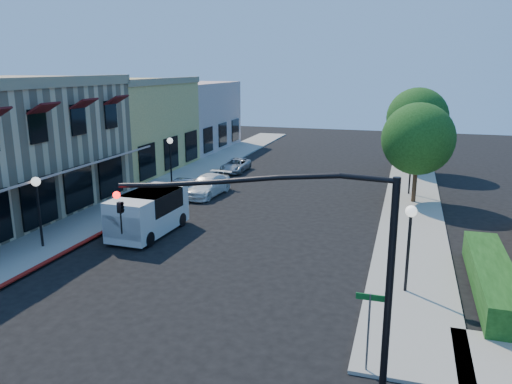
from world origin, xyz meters
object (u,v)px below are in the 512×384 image
(lamppost_left_near, at_px, (37,194))
(parked_car_b, at_px, (182,189))
(parked_car_a, at_px, (127,217))
(parked_car_c, at_px, (207,186))
(street_tree_b, at_px, (417,118))
(signal_mast_arm, at_px, (309,242))
(white_van, at_px, (148,211))
(lamppost_right_near, at_px, (410,227))
(street_tree_a, at_px, (418,139))
(parked_car_d, at_px, (236,165))
(lamppost_right_far, at_px, (411,156))
(lamppost_left_far, at_px, (170,149))
(street_name_sign, at_px, (369,320))

(lamppost_left_near, relative_size, parked_car_b, 0.99)
(parked_car_a, xyz_separation_m, parked_car_c, (1.40, 8.00, 0.06))
(street_tree_b, bearing_deg, signal_mast_arm, -95.51)
(parked_car_b, bearing_deg, street_tree_b, 43.78)
(street_tree_b, bearing_deg, white_van, -123.09)
(lamppost_right_near, relative_size, parked_car_b, 0.99)
(signal_mast_arm, bearing_deg, white_van, 136.41)
(lamppost_left_near, bearing_deg, street_tree_b, 54.21)
(signal_mast_arm, xyz_separation_m, parked_car_a, (-12.06, 10.50, -3.46))
(lamppost_right_near, height_order, parked_car_b, lamppost_right_near)
(street_tree_a, height_order, parked_car_d, street_tree_a)
(lamppost_right_near, bearing_deg, lamppost_right_far, 90.00)
(street_tree_b, xyz_separation_m, lamppost_left_far, (-17.30, -10.00, -1.81))
(lamppost_left_near, height_order, parked_car_c, lamppost_left_near)
(parked_car_c, bearing_deg, parked_car_d, 100.44)
(signal_mast_arm, height_order, parked_car_c, signal_mast_arm)
(lamppost_left_far, height_order, lamppost_right_far, same)
(street_tree_b, height_order, parked_car_a, street_tree_b)
(lamppost_right_far, bearing_deg, parked_car_a, -140.77)
(lamppost_right_near, bearing_deg, street_tree_a, 88.77)
(lamppost_left_far, relative_size, parked_car_b, 0.99)
(lamppost_left_near, height_order, parked_car_a, lamppost_left_near)
(lamppost_left_far, bearing_deg, street_tree_a, 0.00)
(street_tree_a, distance_m, signal_mast_arm, 20.71)
(street_name_sign, xyz_separation_m, white_van, (-12.10, 9.25, -0.41))
(street_name_sign, bearing_deg, white_van, 142.61)
(parked_car_a, bearing_deg, lamppost_right_far, 31.47)
(lamppost_right_far, bearing_deg, parked_car_c, -163.26)
(lamppost_left_near, relative_size, parked_car_d, 0.92)
(street_name_sign, relative_size, parked_car_d, 0.64)
(lamppost_right_far, height_order, parked_car_d, lamppost_right_far)
(lamppost_left_far, distance_m, parked_car_b, 4.34)
(parked_car_c, bearing_deg, signal_mast_arm, -54.95)
(parked_car_a, bearing_deg, street_name_sign, -43.33)
(lamppost_right_near, relative_size, lamppost_right_far, 1.00)
(signal_mast_arm, xyz_separation_m, street_name_sign, (1.64, 0.70, -2.39))
(street_tree_a, height_order, parked_car_c, street_tree_a)
(street_tree_b, xyz_separation_m, street_name_sign, (-1.30, -29.80, -2.85))
(lamppost_right_near, xyz_separation_m, parked_car_a, (-14.70, 4.00, -2.11))
(signal_mast_arm, xyz_separation_m, lamppost_right_near, (2.64, 6.50, -1.35))
(lamppost_right_near, distance_m, parked_car_c, 18.03)
(street_tree_a, height_order, parked_car_b, street_tree_a)
(lamppost_left_far, relative_size, parked_car_c, 0.76)
(white_van, bearing_deg, lamppost_right_near, -14.74)
(street_tree_b, distance_m, signal_mast_arm, 30.65)
(lamppost_left_near, relative_size, lamppost_left_far, 1.00)
(lamppost_right_near, distance_m, parked_car_b, 18.48)
(street_name_sign, height_order, parked_car_d, street_name_sign)
(street_tree_a, height_order, lamppost_left_far, street_tree_a)
(street_tree_b, xyz_separation_m, parked_car_b, (-15.00, -13.00, -3.95))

